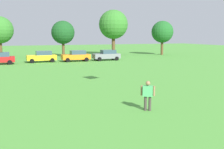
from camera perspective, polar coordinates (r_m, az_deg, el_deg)
name	(u,v)px	position (r m, az deg, el deg)	size (l,w,h in m)	color
ground_plane	(11,74)	(29.95, -20.57, 0.07)	(160.00, 160.00, 0.00)	#4C9338
adult_bystander	(148,93)	(14.55, 7.60, -3.94)	(0.66, 0.54, 1.63)	#3F3833
parked_car_yellow_2	(42,56)	(41.69, -14.64, 3.72)	(4.30, 2.02, 1.68)	yellow
parked_car_orange_3	(76,56)	(42.02, -7.59, 3.95)	(4.30, 2.02, 1.68)	orange
parked_car_gray_4	(107,55)	(43.35, -1.12, 4.16)	(4.30, 2.02, 1.68)	slate
tree_center_left	(0,30)	(50.39, -22.78, 8.69)	(4.64, 4.64, 7.24)	brown
tree_center_right	(63,33)	(51.07, -10.38, 8.76)	(4.29, 4.29, 6.68)	brown
tree_right	(113,25)	(54.59, 0.30, 10.54)	(5.80, 5.80, 9.05)	brown
tree_far_right	(162,32)	(56.43, 10.65, 8.87)	(4.44, 4.44, 6.92)	brown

